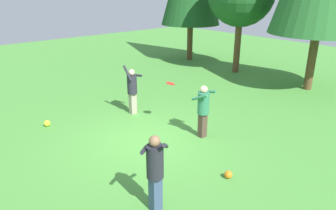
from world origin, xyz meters
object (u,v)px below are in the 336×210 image
person_catcher (203,107)px  person_bystander (155,167)px  frisbee (170,83)px  person_thrower (132,88)px  ball_yellow (47,123)px  ball_orange (228,175)px

person_catcher → person_bystander: bearing=110.9°
person_bystander → frisbee: size_ratio=4.56×
person_bystander → frisbee: 4.23m
person_thrower → frisbee: 1.71m
person_thrower → frisbee: bearing=0.0°
ball_yellow → ball_orange: bearing=20.2°
ball_yellow → ball_orange: (5.75, 2.12, -0.01)m
person_thrower → person_bystander: person_thrower is taller
person_catcher → ball_orange: 2.40m
person_catcher → person_bystander: size_ratio=0.96×
frisbee → ball_orange: 3.61m
person_catcher → frisbee: size_ratio=4.38×
person_catcher → frisbee: (-1.28, -0.16, 0.47)m
person_thrower → ball_yellow: size_ratio=8.73×
person_catcher → person_bystander: (1.67, -3.16, 0.04)m
person_thrower → person_bystander: (4.57, -2.65, 0.03)m
frisbee → ball_orange: frisbee is taller
person_thrower → ball_yellow: 3.03m
person_bystander → ball_orange: 2.22m
frisbee → person_catcher: bearing=7.0°
person_catcher → ball_yellow: size_ratio=7.85×
ball_yellow → frisbee: bearing=50.8°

